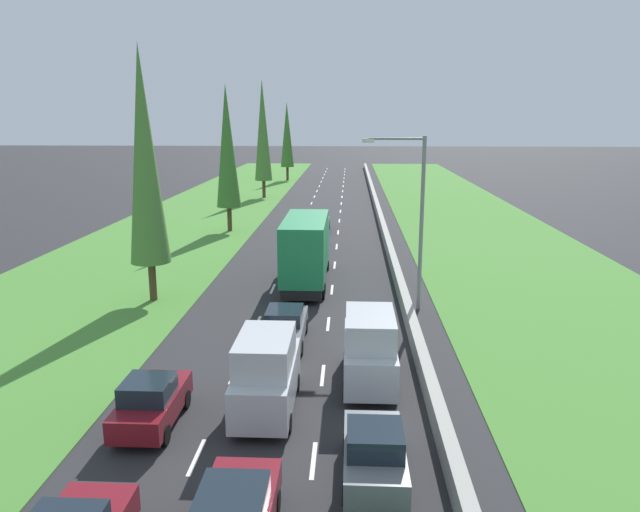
{
  "coord_description": "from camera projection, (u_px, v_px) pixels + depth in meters",
  "views": [
    {
      "loc": [
        2.73,
        -0.88,
        9.91
      ],
      "look_at": [
        0.89,
        36.08,
        1.31
      ],
      "focal_mm": 33.7,
      "sensor_mm": 36.0,
      "label": 1
    }
  ],
  "objects": [
    {
      "name": "maroon_hatchback_left_lane",
      "position": [
        151.0,
        402.0,
        19.57
      ],
      "size": [
        1.74,
        3.9,
        1.72
      ],
      "color": "maroon",
      "rests_on": "ground"
    },
    {
      "name": "poplar_tree_fourth",
      "position": [
        263.0,
        131.0,
        73.42
      ],
      "size": [
        2.16,
        2.16,
        14.37
      ],
      "color": "#4C3823",
      "rests_on": "ground"
    },
    {
      "name": "lane_markings",
      "position": [
        323.0,
        216.0,
        61.6
      ],
      "size": [
        3.64,
        116.0,
        0.01
      ],
      "color": "white",
      "rests_on": "ground"
    },
    {
      "name": "black_sedan_centre_lane",
      "position": [
        312.0,
        239.0,
        45.79
      ],
      "size": [
        1.82,
        4.5,
        1.64
      ],
      "color": "black",
      "rests_on": "ground"
    },
    {
      "name": "ground_plane",
      "position": [
        323.0,
        216.0,
        61.6
      ],
      "size": [
        300.0,
        300.0,
        0.0
      ],
      "primitive_type": "plane",
      "color": "#28282B",
      "rests_on": "ground"
    },
    {
      "name": "poplar_tree_third",
      "position": [
        227.0,
        147.0,
        51.64
      ],
      "size": [
        2.12,
        2.12,
        12.69
      ],
      "color": "#4C3823",
      "rests_on": "ground"
    },
    {
      "name": "grey_hatchback_right_lane",
      "position": [
        374.0,
        453.0,
        16.59
      ],
      "size": [
        1.74,
        3.9,
        1.72
      ],
      "color": "slate",
      "rests_on": "ground"
    },
    {
      "name": "street_light_mast",
      "position": [
        415.0,
        211.0,
        30.59
      ],
      "size": [
        3.2,
        0.28,
        9.0
      ],
      "color": "gray",
      "rests_on": "ground"
    },
    {
      "name": "median_barrier",
      "position": [
        379.0,
        212.0,
        61.23
      ],
      "size": [
        0.44,
        120.0,
        0.85
      ],
      "primitive_type": "cube",
      "color": "#9E9B93",
      "rests_on": "ground"
    },
    {
      "name": "silver_van_right_lane",
      "position": [
        370.0,
        348.0,
        22.61
      ],
      "size": [
        1.96,
        4.9,
        2.82
      ],
      "color": "silver",
      "rests_on": "ground"
    },
    {
      "name": "maroon_hatchback_centre_lane",
      "position": [
        320.0,
        223.0,
        52.72
      ],
      "size": [
        1.74,
        3.9,
        1.72
      ],
      "color": "maroon",
      "rests_on": "ground"
    },
    {
      "name": "grass_verge_left",
      "position": [
        201.0,
        215.0,
        62.21
      ],
      "size": [
        14.0,
        140.0,
        0.04
      ],
      "primitive_type": "cube",
      "color": "#478433",
      "rests_on": "ground"
    },
    {
      "name": "poplar_tree_second",
      "position": [
        144.0,
        157.0,
        31.41
      ],
      "size": [
        2.14,
        2.14,
        13.64
      ],
      "color": "#4C3823",
      "rests_on": "ground"
    },
    {
      "name": "grey_sedan_centre_lane",
      "position": [
        285.0,
        326.0,
        26.78
      ],
      "size": [
        1.82,
        4.5,
        1.64
      ],
      "color": "slate",
      "rests_on": "ground"
    },
    {
      "name": "grass_verge_right",
      "position": [
        464.0,
        217.0,
        60.9
      ],
      "size": [
        14.0,
        140.0,
        0.04
      ],
      "primitive_type": "cube",
      "color": "#478433",
      "rests_on": "ground"
    },
    {
      "name": "green_box_truck_centre_lane",
      "position": [
        307.0,
        249.0,
        36.0
      ],
      "size": [
        2.46,
        9.4,
        4.18
      ],
      "color": "black",
      "rests_on": "ground"
    },
    {
      "name": "silver_van_centre_lane",
      "position": [
        266.0,
        373.0,
        20.44
      ],
      "size": [
        1.96,
        4.9,
        2.82
      ],
      "color": "silver",
      "rests_on": "ground"
    },
    {
      "name": "poplar_tree_fifth",
      "position": [
        287.0,
        135.0,
        94.03
      ],
      "size": [
        2.1,
        2.1,
        12.15
      ],
      "color": "#4C3823",
      "rests_on": "ground"
    }
  ]
}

